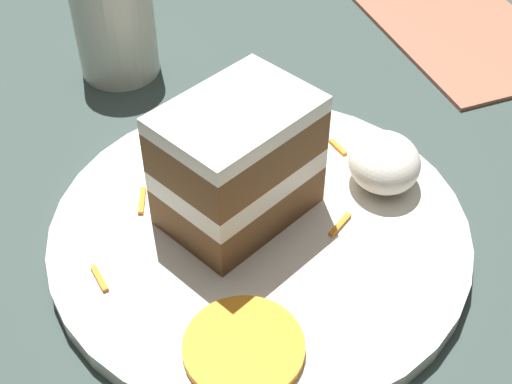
% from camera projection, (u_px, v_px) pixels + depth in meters
% --- Properties ---
extents(ground_plane, '(6.00, 6.00, 0.00)m').
position_uv_depth(ground_plane, '(259.00, 256.00, 0.55)').
color(ground_plane, '#38332D').
rests_on(ground_plane, ground).
extents(dining_table, '(1.19, 1.17, 0.04)m').
position_uv_depth(dining_table, '(259.00, 241.00, 0.54)').
color(dining_table, '#384742').
rests_on(dining_table, ground).
extents(plate, '(0.30, 0.30, 0.01)m').
position_uv_depth(plate, '(256.00, 232.00, 0.51)').
color(plate, silver).
rests_on(plate, dining_table).
extents(cake_slice, '(0.12, 0.13, 0.09)m').
position_uv_depth(cake_slice, '(238.00, 165.00, 0.48)').
color(cake_slice, brown).
rests_on(cake_slice, plate).
extents(cream_dollop, '(0.06, 0.05, 0.04)m').
position_uv_depth(cream_dollop, '(384.00, 162.00, 0.53)').
color(cream_dollop, white).
rests_on(cream_dollop, plate).
extents(orange_garnish, '(0.07, 0.07, 0.01)m').
position_uv_depth(orange_garnish, '(244.00, 347.00, 0.43)').
color(orange_garnish, orange).
rests_on(orange_garnish, plate).
extents(carrot_shreds_scatter, '(0.15, 0.19, 0.00)m').
position_uv_depth(carrot_shreds_scatter, '(229.00, 212.00, 0.51)').
color(carrot_shreds_scatter, orange).
rests_on(carrot_shreds_scatter, plate).
extents(drinking_glass, '(0.07, 0.07, 0.09)m').
position_uv_depth(drinking_glass, '(116.00, 32.00, 0.65)').
color(drinking_glass, beige).
rests_on(drinking_glass, dining_table).
extents(menu_card, '(0.30, 0.23, 0.00)m').
position_uv_depth(menu_card, '(454.00, 22.00, 0.73)').
color(menu_card, '#B2664C').
rests_on(menu_card, dining_table).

